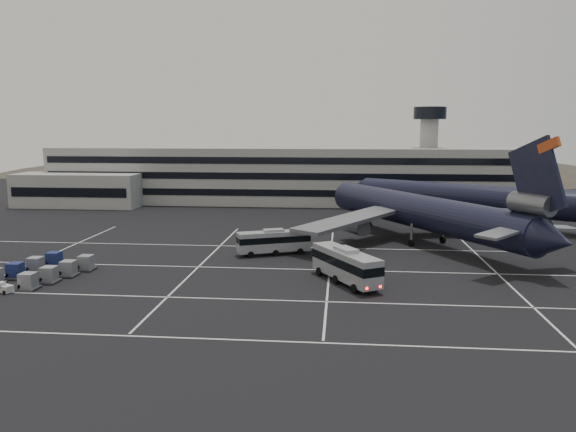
{
  "coord_description": "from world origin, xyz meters",
  "views": [
    {
      "loc": [
        13.4,
        -69.58,
        18.95
      ],
      "look_at": [
        5.01,
        18.42,
        5.0
      ],
      "focal_mm": 35.0,
      "sensor_mm": 36.0,
      "label": 1
    }
  ],
  "objects_px": {
    "bus_far": "(274,241)",
    "uld_cluster": "(42,270)",
    "trijet_main": "(422,212)",
    "tug_a": "(66,268)",
    "bus_near": "(346,264)"
  },
  "relations": [
    {
      "from": "bus_far",
      "to": "trijet_main",
      "type": "bearing_deg",
      "value": -87.68
    },
    {
      "from": "trijet_main",
      "to": "tug_a",
      "type": "distance_m",
      "value": 55.16
    },
    {
      "from": "bus_near",
      "to": "uld_cluster",
      "type": "relative_size",
      "value": 0.88
    },
    {
      "from": "bus_far",
      "to": "uld_cluster",
      "type": "height_order",
      "value": "bus_far"
    },
    {
      "from": "bus_far",
      "to": "uld_cluster",
      "type": "distance_m",
      "value": 32.09
    },
    {
      "from": "trijet_main",
      "to": "bus_far",
      "type": "xyz_separation_m",
      "value": [
        -23.41,
        -10.75,
        -3.12
      ]
    },
    {
      "from": "trijet_main",
      "to": "tug_a",
      "type": "bearing_deg",
      "value": 175.72
    },
    {
      "from": "bus_far",
      "to": "tug_a",
      "type": "relative_size",
      "value": 5.19
    },
    {
      "from": "trijet_main",
      "to": "bus_near",
      "type": "bearing_deg",
      "value": -146.49
    },
    {
      "from": "bus_near",
      "to": "trijet_main",
      "type": "bearing_deg",
      "value": 33.22
    },
    {
      "from": "trijet_main",
      "to": "uld_cluster",
      "type": "distance_m",
      "value": 57.94
    },
    {
      "from": "tug_a",
      "to": "trijet_main",
      "type": "bearing_deg",
      "value": 37.71
    },
    {
      "from": "bus_far",
      "to": "uld_cluster",
      "type": "xyz_separation_m",
      "value": [
        -27.9,
        -15.81,
        -1.13
      ]
    },
    {
      "from": "uld_cluster",
      "to": "trijet_main",
      "type": "bearing_deg",
      "value": 27.37
    },
    {
      "from": "bus_near",
      "to": "tug_a",
      "type": "distance_m",
      "value": 36.93
    }
  ]
}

